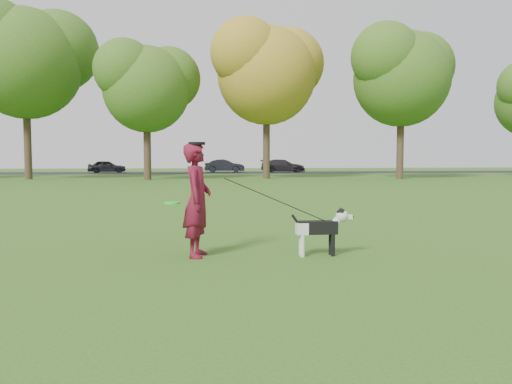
{
  "coord_description": "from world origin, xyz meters",
  "views": [
    {
      "loc": [
        -0.46,
        -7.82,
        1.48
      ],
      "look_at": [
        0.36,
        -0.28,
        0.95
      ],
      "focal_mm": 35.0,
      "sensor_mm": 36.0,
      "label": 1
    }
  ],
  "objects": [
    {
      "name": "road",
      "position": [
        0.0,
        40.0,
        0.01
      ],
      "size": [
        120.0,
        7.0,
        0.02
      ],
      "primitive_type": "cube",
      "color": "black",
      "rests_on": "ground"
    },
    {
      "name": "car_mid",
      "position": [
        1.73,
        40.0,
        0.65
      ],
      "size": [
        3.89,
        1.59,
        1.25
      ],
      "primitive_type": "imported",
      "rotation": [
        0.0,
        0.0,
        1.5
      ],
      "color": "black",
      "rests_on": "road"
    },
    {
      "name": "man_held_items",
      "position": [
        0.61,
        -0.51,
        0.85
      ],
      "size": [
        2.47,
        0.37,
        1.22
      ],
      "color": "#1EEF1F",
      "rests_on": "ground"
    },
    {
      "name": "ground",
      "position": [
        0.0,
        0.0,
        0.0
      ],
      "size": [
        120.0,
        120.0,
        0.0
      ],
      "primitive_type": "plane",
      "color": "#285116",
      "rests_on": "ground"
    },
    {
      "name": "tree_row",
      "position": [
        -1.43,
        26.07,
        7.41
      ],
      "size": [
        51.74,
        8.86,
        12.01
      ],
      "color": "#38281C",
      "rests_on": "ground"
    },
    {
      "name": "dog",
      "position": [
        1.33,
        -0.55,
        0.44
      ],
      "size": [
        0.96,
        0.19,
        0.73
      ],
      "color": "black",
      "rests_on": "ground"
    },
    {
      "name": "car_right",
      "position": [
        7.37,
        40.0,
        0.65
      ],
      "size": [
        4.38,
        1.94,
        1.25
      ],
      "primitive_type": "imported",
      "rotation": [
        0.0,
        0.0,
        1.53
      ],
      "color": "black",
      "rests_on": "road"
    },
    {
      "name": "man",
      "position": [
        -0.53,
        -0.41,
        0.85
      ],
      "size": [
        0.51,
        0.68,
        1.69
      ],
      "primitive_type": "imported",
      "rotation": [
        0.0,
        0.0,
        1.39
      ],
      "color": "#560C1F",
      "rests_on": "ground"
    },
    {
      "name": "car_left",
      "position": [
        -9.27,
        40.0,
        0.61
      ],
      "size": [
        3.54,
        1.65,
        1.17
      ],
      "primitive_type": "imported",
      "rotation": [
        0.0,
        0.0,
        1.65
      ],
      "color": "black",
      "rests_on": "road"
    }
  ]
}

